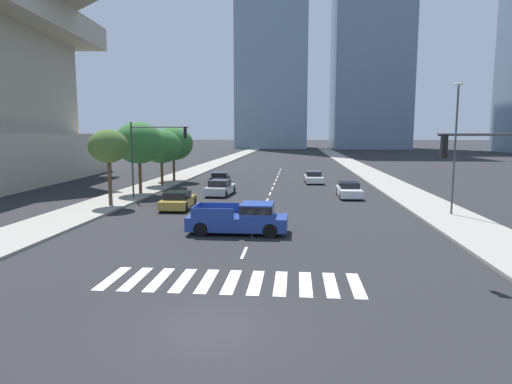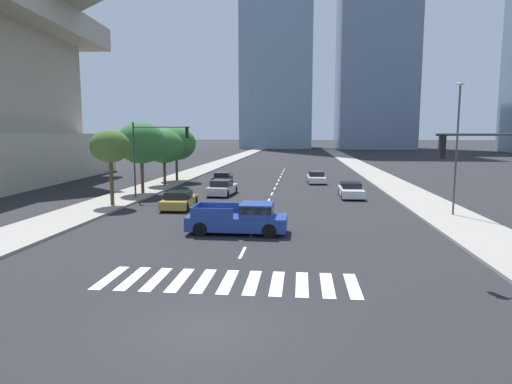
{
  "view_description": "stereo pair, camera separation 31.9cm",
  "coord_description": "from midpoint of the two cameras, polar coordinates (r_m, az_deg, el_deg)",
  "views": [
    {
      "loc": [
        2.3,
        -11.46,
        5.36
      ],
      "look_at": [
        0.0,
        13.97,
        2.0
      ],
      "focal_mm": 30.98,
      "sensor_mm": 36.0,
      "label": 1
    },
    {
      "loc": [
        2.62,
        -11.43,
        5.36
      ],
      "look_at": [
        0.0,
        13.97,
        2.0
      ],
      "focal_mm": 30.98,
      "sensor_mm": 36.0,
      "label": 2
    }
  ],
  "objects": [
    {
      "name": "ground_plane",
      "position": [
        12.88,
        -5.94,
        -17.15
      ],
      "size": [
        800.0,
        800.0,
        0.0
      ],
      "primitive_type": "plane",
      "color": "#232326"
    },
    {
      "name": "sidewalk_east",
      "position": [
        42.9,
        18.95,
        0.01
      ],
      "size": [
        4.0,
        260.0,
        0.15
      ],
      "primitive_type": "cube",
      "color": "gray",
      "rests_on": "ground"
    },
    {
      "name": "sidewalk_west",
      "position": [
        44.28,
        -13.49,
        0.44
      ],
      "size": [
        4.0,
        260.0,
        0.15
      ],
      "primitive_type": "cube",
      "color": "gray",
      "rests_on": "ground"
    },
    {
      "name": "crosswalk_near",
      "position": [
        16.51,
        -3.07,
        -11.45
      ],
      "size": [
        9.45,
        2.7,
        0.01
      ],
      "color": "silver",
      "rests_on": "ground"
    },
    {
      "name": "lane_divider_center",
      "position": [
        43.82,
        2.62,
        0.47
      ],
      "size": [
        0.14,
        50.0,
        0.01
      ],
      "color": "silver",
      "rests_on": "ground"
    },
    {
      "name": "pickup_truck",
      "position": [
        23.95,
        -1.43,
        -3.45
      ],
      "size": [
        5.39,
        2.16,
        1.67
      ],
      "rotation": [
        0.0,
        0.0,
        -0.01
      ],
      "color": "navy",
      "rests_on": "ground"
    },
    {
      "name": "sedan_black_0",
      "position": [
        48.63,
        -4.16,
        1.81
      ],
      "size": [
        2.09,
        4.35,
        1.2
      ],
      "rotation": [
        0.0,
        0.0,
        1.63
      ],
      "color": "black",
      "rests_on": "ground"
    },
    {
      "name": "sedan_white_1",
      "position": [
        38.46,
        12.39,
        0.2
      ],
      "size": [
        1.86,
        4.48,
        1.27
      ],
      "rotation": [
        0.0,
        0.0,
        -1.57
      ],
      "color": "silver",
      "rests_on": "ground"
    },
    {
      "name": "sedan_white_2",
      "position": [
        49.06,
        7.96,
        1.85
      ],
      "size": [
        2.05,
        4.44,
        1.28
      ],
      "rotation": [
        0.0,
        0.0,
        -1.52
      ],
      "color": "silver",
      "rests_on": "ground"
    },
    {
      "name": "sedan_gold_3",
      "position": [
        32.47,
        -9.61,
        -1.07
      ],
      "size": [
        2.02,
        4.3,
        1.26
      ],
      "rotation": [
        0.0,
        0.0,
        1.6
      ],
      "color": "#B28E38",
      "rests_on": "ground"
    },
    {
      "name": "sedan_silver_4",
      "position": [
        39.06,
        -4.15,
        0.52
      ],
      "size": [
        2.23,
        4.46,
        1.37
      ],
      "rotation": [
        0.0,
        0.0,
        1.47
      ],
      "color": "#B7BABF",
      "rests_on": "ground"
    },
    {
      "name": "traffic_signal_near",
      "position": [
        19.0,
        29.06,
        2.3
      ],
      "size": [
        3.94,
        0.28,
        5.59
      ],
      "rotation": [
        0.0,
        0.0,
        3.14
      ],
      "color": "#333335",
      "rests_on": "sidewalk_east"
    },
    {
      "name": "traffic_signal_far",
      "position": [
        36.84,
        -12.76,
        5.81
      ],
      "size": [
        5.0,
        0.28,
        6.17
      ],
      "color": "#333335",
      "rests_on": "sidewalk_west"
    },
    {
      "name": "street_lamp_east",
      "position": [
        31.18,
        24.81,
        6.11
      ],
      "size": [
        0.5,
        0.24,
        8.43
      ],
      "color": "#3F3F42",
      "rests_on": "sidewalk_east"
    },
    {
      "name": "street_tree_nearest",
      "position": [
        34.25,
        -18.07,
        5.6
      ],
      "size": [
        2.87,
        2.87,
        5.54
      ],
      "color": "#4C3823",
      "rests_on": "sidewalk_west"
    },
    {
      "name": "street_tree_second",
      "position": [
        40.16,
        -14.38,
        6.16
      ],
      "size": [
        4.27,
        4.27,
        6.26
      ],
      "color": "#4C3823",
      "rests_on": "sidewalk_west"
    },
    {
      "name": "street_tree_third",
      "position": [
        46.24,
        -11.61,
        5.8
      ],
      "size": [
        4.05,
        4.05,
        5.69
      ],
      "color": "#4C3823",
      "rests_on": "sidewalk_west"
    },
    {
      "name": "street_tree_fourth",
      "position": [
        50.52,
        -10.09,
        6.16
      ],
      "size": [
        4.39,
        4.39,
        6.01
      ],
      "color": "#4C3823",
      "rests_on": "sidewalk_west"
    },
    {
      "name": "office_tower_center_skyline",
      "position": [
        176.11,
        15.34,
        20.85
      ],
      "size": [
        26.58,
        27.46,
        104.63
      ],
      "color": "slate",
      "rests_on": "ground"
    }
  ]
}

